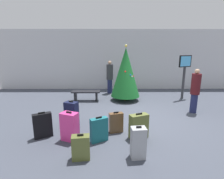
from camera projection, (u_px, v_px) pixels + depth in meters
ground_plane at (142, 117)px, 6.05m from camera, size 16.00×16.00×0.00m
back_wall at (129, 60)px, 10.31m from camera, size 16.00×0.20×3.58m
holiday_tree at (126, 72)px, 7.87m from camera, size 1.37×1.37×2.62m
flight_info_kiosk at (185, 69)px, 8.16m from camera, size 0.72×0.44×2.13m
waiting_bench at (86, 94)px, 8.01m from camera, size 1.34×0.44×0.48m
traveller_0 at (195, 90)px, 6.37m from camera, size 0.37×0.37×1.69m
traveller_1 at (110, 76)px, 9.35m from camera, size 0.51×0.51×1.81m
suitcase_0 at (72, 114)px, 5.31m from camera, size 0.46×0.38×0.82m
suitcase_1 at (139, 126)px, 4.58m from camera, size 0.55×0.39×0.71m
suitcase_2 at (99, 130)px, 4.40m from camera, size 0.48×0.36×0.68m
suitcase_3 at (81, 147)px, 3.68m from camera, size 0.41×0.26×0.59m
suitcase_4 at (70, 127)px, 4.45m from camera, size 0.51×0.42×0.80m
suitcase_5 at (138, 143)px, 3.71m from camera, size 0.34×0.27×0.76m
suitcase_6 at (43, 125)px, 4.61m from camera, size 0.50×0.38×0.73m
suitcase_7 at (116, 123)px, 4.91m from camera, size 0.43×0.27×0.63m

